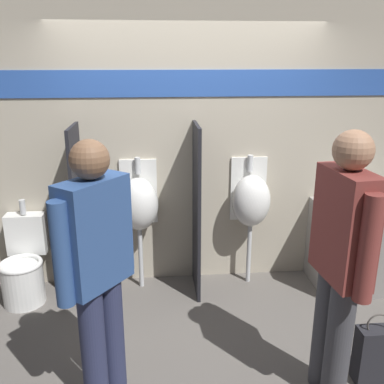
{
  "coord_description": "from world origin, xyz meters",
  "views": [
    {
      "loc": [
        -0.32,
        -3.43,
        2.2
      ],
      "look_at": [
        0.0,
        0.17,
        1.05
      ],
      "focal_mm": 40.0,
      "sensor_mm": 36.0,
      "label": 1
    }
  ],
  "objects_px": {
    "sink_basin": "(360,198)",
    "urinal_far": "(251,201)",
    "toilet": "(24,268)",
    "urinal_near_counter": "(139,204)",
    "person_with_lanyard": "(341,259)",
    "person_in_vest": "(97,267)",
    "shopping_bag": "(373,354)",
    "cell_phone": "(345,210)"
  },
  "relations": [
    {
      "from": "shopping_bag",
      "to": "urinal_far",
      "type": "bearing_deg",
      "value": 110.97
    },
    {
      "from": "toilet",
      "to": "shopping_bag",
      "type": "xyz_separation_m",
      "value": [
        2.73,
        -1.34,
        -0.1
      ]
    },
    {
      "from": "sink_basin",
      "to": "toilet",
      "type": "xyz_separation_m",
      "value": [
        -3.21,
        -0.04,
        -0.57
      ]
    },
    {
      "from": "person_with_lanyard",
      "to": "shopping_bag",
      "type": "height_order",
      "value": "person_with_lanyard"
    },
    {
      "from": "person_with_lanyard",
      "to": "cell_phone",
      "type": "bearing_deg",
      "value": -31.06
    },
    {
      "from": "cell_phone",
      "to": "person_with_lanyard",
      "type": "distance_m",
      "value": 1.41
    },
    {
      "from": "urinal_near_counter",
      "to": "person_with_lanyard",
      "type": "xyz_separation_m",
      "value": [
        1.29,
        -1.54,
        0.13
      ]
    },
    {
      "from": "person_in_vest",
      "to": "person_with_lanyard",
      "type": "relative_size",
      "value": 0.97
    },
    {
      "from": "urinal_far",
      "to": "person_in_vest",
      "type": "height_order",
      "value": "person_in_vest"
    },
    {
      "from": "cell_phone",
      "to": "person_with_lanyard",
      "type": "height_order",
      "value": "person_with_lanyard"
    },
    {
      "from": "toilet",
      "to": "person_with_lanyard",
      "type": "bearing_deg",
      "value": -30.54
    },
    {
      "from": "urinal_far",
      "to": "shopping_bag",
      "type": "bearing_deg",
      "value": -69.03
    },
    {
      "from": "cell_phone",
      "to": "urinal_near_counter",
      "type": "bearing_deg",
      "value": 171.54
    },
    {
      "from": "urinal_near_counter",
      "to": "person_in_vest",
      "type": "height_order",
      "value": "person_in_vest"
    },
    {
      "from": "sink_basin",
      "to": "urinal_far",
      "type": "distance_m",
      "value": 1.06
    },
    {
      "from": "person_with_lanyard",
      "to": "shopping_bag",
      "type": "distance_m",
      "value": 0.86
    },
    {
      "from": "sink_basin",
      "to": "person_with_lanyard",
      "type": "xyz_separation_m",
      "value": [
        -0.84,
        -1.45,
        0.11
      ]
    },
    {
      "from": "urinal_near_counter",
      "to": "sink_basin",
      "type": "bearing_deg",
      "value": -2.6
    },
    {
      "from": "urinal_near_counter",
      "to": "person_with_lanyard",
      "type": "relative_size",
      "value": 0.72
    },
    {
      "from": "urinal_near_counter",
      "to": "urinal_far",
      "type": "relative_size",
      "value": 1.0
    },
    {
      "from": "cell_phone",
      "to": "urinal_far",
      "type": "bearing_deg",
      "value": 161.02
    },
    {
      "from": "cell_phone",
      "to": "urinal_near_counter",
      "type": "relative_size",
      "value": 0.11
    },
    {
      "from": "toilet",
      "to": "shopping_bag",
      "type": "height_order",
      "value": "toilet"
    },
    {
      "from": "cell_phone",
      "to": "urinal_far",
      "type": "distance_m",
      "value": 0.87
    },
    {
      "from": "urinal_far",
      "to": "person_with_lanyard",
      "type": "bearing_deg",
      "value": -82.11
    },
    {
      "from": "urinal_near_counter",
      "to": "person_with_lanyard",
      "type": "distance_m",
      "value": 2.02
    },
    {
      "from": "cell_phone",
      "to": "shopping_bag",
      "type": "relative_size",
      "value": 0.26
    },
    {
      "from": "urinal_far",
      "to": "person_in_vest",
      "type": "bearing_deg",
      "value": -131.42
    },
    {
      "from": "sink_basin",
      "to": "cell_phone",
      "type": "xyz_separation_m",
      "value": [
        -0.23,
        -0.19,
        -0.05
      ]
    },
    {
      "from": "urinal_far",
      "to": "toilet",
      "type": "relative_size",
      "value": 1.4
    },
    {
      "from": "toilet",
      "to": "shopping_bag",
      "type": "distance_m",
      "value": 3.04
    },
    {
      "from": "sink_basin",
      "to": "cell_phone",
      "type": "bearing_deg",
      "value": -140.45
    },
    {
      "from": "person_in_vest",
      "to": "shopping_bag",
      "type": "xyz_separation_m",
      "value": [
        1.85,
        -0.02,
        -0.76
      ]
    },
    {
      "from": "cell_phone",
      "to": "person_with_lanyard",
      "type": "xyz_separation_m",
      "value": [
        -0.61,
        -1.26,
        0.16
      ]
    },
    {
      "from": "person_in_vest",
      "to": "shopping_bag",
      "type": "height_order",
      "value": "person_in_vest"
    },
    {
      "from": "sink_basin",
      "to": "toilet",
      "type": "height_order",
      "value": "sink_basin"
    },
    {
      "from": "person_in_vest",
      "to": "shopping_bag",
      "type": "bearing_deg",
      "value": -52.12
    },
    {
      "from": "sink_basin",
      "to": "shopping_bag",
      "type": "relative_size",
      "value": 0.79
    },
    {
      "from": "person_with_lanyard",
      "to": "urinal_near_counter",
      "type": "bearing_deg",
      "value": 34.79
    },
    {
      "from": "sink_basin",
      "to": "toilet",
      "type": "distance_m",
      "value": 3.26
    },
    {
      "from": "cell_phone",
      "to": "urinal_near_counter",
      "type": "height_order",
      "value": "urinal_near_counter"
    },
    {
      "from": "urinal_near_counter",
      "to": "shopping_bag",
      "type": "xyz_separation_m",
      "value": [
        1.65,
        -1.48,
        -0.65
      ]
    }
  ]
}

